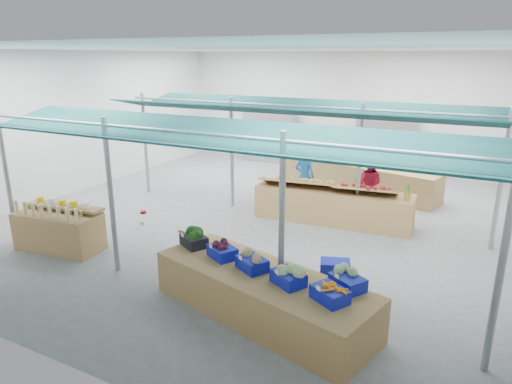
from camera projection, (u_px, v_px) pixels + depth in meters
floor at (256, 216)px, 11.93m from camera, size 13.00×13.00×0.00m
hall at (280, 109)px, 12.40m from camera, size 13.00×13.00×13.00m
pole_grid at (250, 166)px, 9.59m from camera, size 10.00×4.60×3.00m
awnings at (250, 120)px, 9.31m from camera, size 9.50×7.08×0.30m
back_shelving_left at (269, 136)px, 17.85m from camera, size 2.00×0.50×2.00m
back_shelving_right at (386, 146)px, 15.88m from camera, size 2.00×0.50×2.00m
bottle_shelf at (60, 229)px, 9.85m from camera, size 1.92×1.31×1.10m
veg_counter at (262, 294)px, 7.32m from camera, size 3.98×2.17×0.74m
fruit_counter at (333, 206)px, 11.44m from camera, size 3.94×1.18×0.83m
far_counter at (357, 178)px, 13.97m from camera, size 5.04×2.06×0.89m
crate_stack at (334, 277)px, 8.02m from camera, size 0.60×0.50×0.61m
vendor_left at (304, 177)px, 12.80m from camera, size 0.59×0.41×1.55m
vendor_right at (368, 185)px, 12.01m from camera, size 0.79×0.64×1.55m
crate_broccoli at (194, 238)px, 8.20m from camera, size 0.61×0.55×0.35m
crate_beets at (222, 250)px, 7.74m from camera, size 0.61×0.55×0.29m
crate_celeriac at (252, 261)px, 7.30m from camera, size 0.61×0.55×0.31m
crate_cabbage at (288, 274)px, 6.83m from camera, size 0.61×0.55×0.35m
crate_carrots at (330, 294)px, 6.37m from camera, size 0.61×0.55×0.29m
sparrow at (182, 233)px, 8.19m from camera, size 0.12×0.09×0.11m
pole_ribbon at (143, 213)px, 8.91m from camera, size 0.12×0.12×0.28m
apple_heap_yellow at (297, 181)px, 11.55m from camera, size 1.98×0.94×0.27m
apple_heap_red at (365, 188)px, 10.89m from camera, size 1.58×0.89×0.27m
pineapple at (408, 192)px, 10.52m from camera, size 0.14×0.14×0.39m
crate_extra at (348, 279)px, 6.70m from camera, size 0.61×0.56×0.32m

